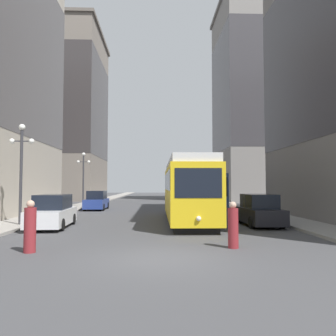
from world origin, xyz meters
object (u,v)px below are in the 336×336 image
at_px(lamp_post_left_near, 21,158).
at_px(lamp_post_left_far, 83,171).
at_px(parked_car_left_near, 97,201).
at_px(streetcar, 187,189).
at_px(parked_car_left_mid, 53,212).
at_px(transit_bus, 205,189).
at_px(pedestrian_crossing_near, 233,226).
at_px(parked_car_right_far, 259,211).
at_px(pedestrian_crossing_far, 30,228).

height_order(lamp_post_left_near, lamp_post_left_far, lamp_post_left_near).
bearing_deg(parked_car_left_near, streetcar, -55.63).
bearing_deg(streetcar, lamp_post_left_near, -165.85).
bearing_deg(parked_car_left_mid, transit_bus, 53.66).
bearing_deg(lamp_post_left_near, pedestrian_crossing_near, -32.62).
height_order(parked_car_left_mid, parked_car_right_far, same).
xyz_separation_m(pedestrian_crossing_far, lamp_post_left_far, (-3.25, 23.47, 3.01)).
distance_m(parked_car_left_near, lamp_post_left_far, 4.44).
bearing_deg(pedestrian_crossing_near, pedestrian_crossing_far, -116.11).
bearing_deg(pedestrian_crossing_far, lamp_post_left_near, -2.84).
xyz_separation_m(transit_bus, parked_car_right_far, (0.85, -15.95, -1.10)).
xyz_separation_m(parked_car_right_far, lamp_post_left_far, (-13.62, 15.93, 3.01)).
xyz_separation_m(parked_car_left_near, pedestrian_crossing_near, (8.60, -20.24, -0.04)).
relative_size(transit_bus, lamp_post_left_near, 1.96).
height_order(transit_bus, pedestrian_crossing_far, transit_bus).
distance_m(parked_car_left_mid, lamp_post_left_far, 16.85).
distance_m(parked_car_left_mid, pedestrian_crossing_near, 10.75).
distance_m(parked_car_left_near, pedestrian_crossing_far, 20.84).
xyz_separation_m(parked_car_left_mid, lamp_post_left_far, (-1.90, 16.47, 3.00)).
xyz_separation_m(parked_car_left_near, parked_car_left_mid, (-0.00, -13.81, 0.00)).
height_order(parked_car_right_far, lamp_post_left_far, lamp_post_left_far).
bearing_deg(parked_car_left_near, parked_car_left_mid, -90.39).
bearing_deg(lamp_post_left_far, transit_bus, 0.11).
xyz_separation_m(streetcar, transit_bus, (3.14, 13.84, -0.15)).
distance_m(transit_bus, parked_car_left_near, 11.26).
bearing_deg(lamp_post_left_near, parked_car_right_far, 1.08).
bearing_deg(parked_car_right_far, parked_car_left_near, -48.73).
distance_m(transit_bus, pedestrian_crossing_near, 23.07).
relative_size(parked_car_right_far, lamp_post_left_far, 0.84).
distance_m(pedestrian_crossing_near, lamp_post_left_near, 12.84).
bearing_deg(lamp_post_left_far, pedestrian_crossing_far, -82.10).
bearing_deg(transit_bus, streetcar, -103.97).
distance_m(streetcar, pedestrian_crossing_near, 9.22).
distance_m(parked_car_right_far, lamp_post_left_far, 21.17).
xyz_separation_m(transit_bus, parked_car_left_near, (-10.87, -2.69, -1.10)).
distance_m(parked_car_right_far, pedestrian_crossing_near, 7.64).
bearing_deg(streetcar, lamp_post_left_far, 125.26).
bearing_deg(parked_car_left_near, pedestrian_crossing_far, -86.65).
height_order(parked_car_left_near, pedestrian_crossing_far, parked_car_left_near).
bearing_deg(pedestrian_crossing_far, parked_car_left_near, -23.20).
distance_m(parked_car_right_far, lamp_post_left_near, 13.95).
height_order(transit_bus, lamp_post_left_near, lamp_post_left_near).
bearing_deg(pedestrian_crossing_near, transit_bus, 143.83).
height_order(parked_car_right_far, lamp_post_left_near, lamp_post_left_near).
distance_m(parked_car_left_near, lamp_post_left_near, 13.98).
distance_m(parked_car_left_mid, lamp_post_left_near, 3.58).
relative_size(streetcar, parked_car_right_far, 2.60).
bearing_deg(streetcar, parked_car_left_near, 125.11).
distance_m(streetcar, lamp_post_left_far, 16.94).
distance_m(parked_car_left_near, parked_car_left_mid, 13.81).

